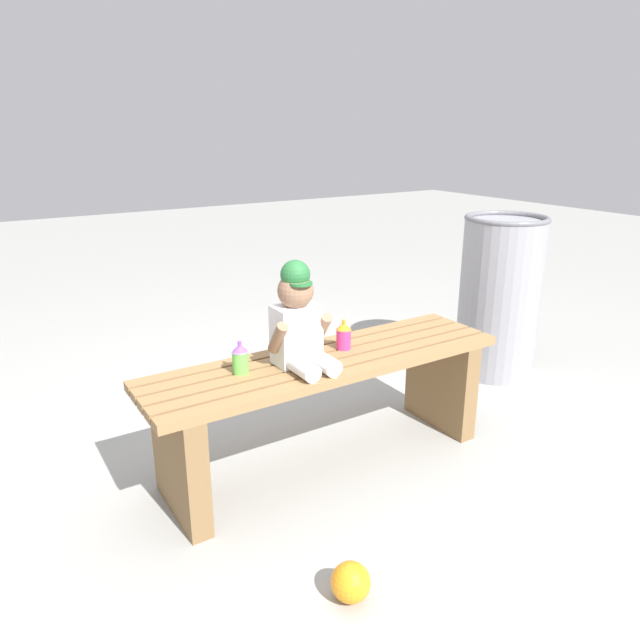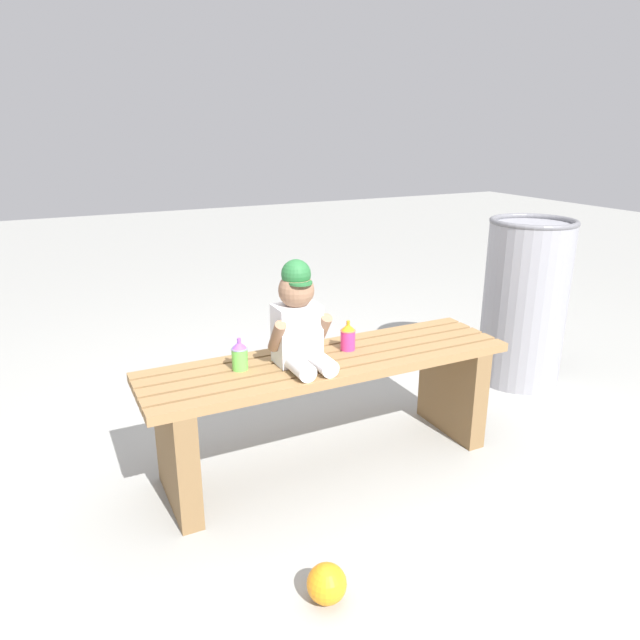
# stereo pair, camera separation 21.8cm
# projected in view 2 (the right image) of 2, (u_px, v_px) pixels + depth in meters

# --- Properties ---
(ground_plane) EXTENTS (16.00, 16.00, 0.00)m
(ground_plane) POSITION_uv_depth(u_px,v_px,m) (329.00, 462.00, 2.46)
(ground_plane) COLOR #999993
(park_bench) EXTENTS (1.49, 0.39, 0.48)m
(park_bench) POSITION_uv_depth(u_px,v_px,m) (329.00, 394.00, 2.36)
(park_bench) COLOR olive
(park_bench) RESTS_ON ground_plane
(child_figure) EXTENTS (0.23, 0.27, 0.40)m
(child_figure) POSITION_uv_depth(u_px,v_px,m) (299.00, 320.00, 2.19)
(child_figure) COLOR white
(child_figure) RESTS_ON park_bench
(sippy_cup_left) EXTENTS (0.06, 0.06, 0.12)m
(sippy_cup_left) POSITION_uv_depth(u_px,v_px,m) (240.00, 355.00, 2.17)
(sippy_cup_left) COLOR #66CC4C
(sippy_cup_left) RESTS_ON park_bench
(sippy_cup_right) EXTENTS (0.06, 0.06, 0.12)m
(sippy_cup_right) POSITION_uv_depth(u_px,v_px,m) (348.00, 336.00, 2.37)
(sippy_cup_right) COLOR #E5337F
(sippy_cup_right) RESTS_ON park_bench
(toy_ball) EXTENTS (0.12, 0.12, 0.12)m
(toy_ball) POSITION_uv_depth(u_px,v_px,m) (327.00, 584.00, 1.72)
(toy_ball) COLOR orange
(toy_ball) RESTS_ON ground_plane
(trash_bin) EXTENTS (0.44, 0.44, 0.89)m
(trash_bin) POSITION_uv_depth(u_px,v_px,m) (525.00, 302.00, 3.13)
(trash_bin) COLOR gray
(trash_bin) RESTS_ON ground_plane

